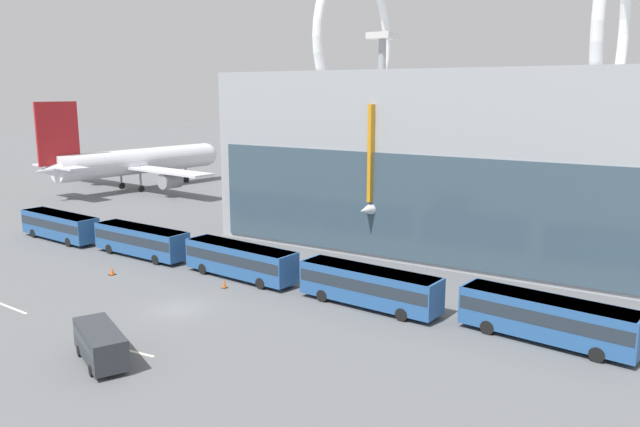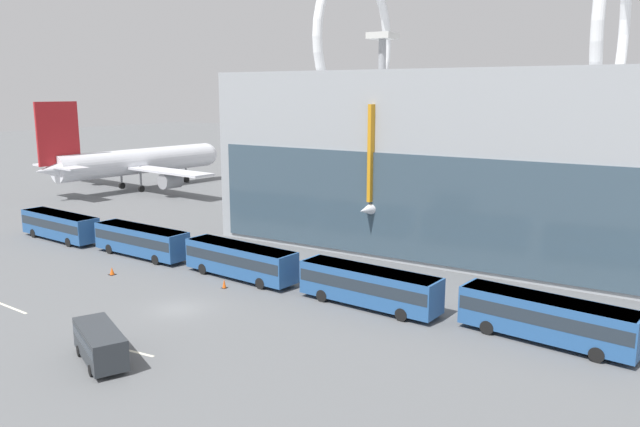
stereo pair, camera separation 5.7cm
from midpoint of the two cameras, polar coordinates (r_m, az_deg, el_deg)
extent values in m
plane|color=slate|center=(50.48, -12.90, -8.53)|extent=(440.00, 440.00, 0.00)
torus|color=white|center=(77.38, 3.21, 15.46)|extent=(1.10, 18.03, 18.03)
torus|color=white|center=(68.30, 25.14, 15.04)|extent=(1.10, 18.03, 18.03)
cylinder|color=silver|center=(112.37, -16.24, 4.61)|extent=(7.57, 30.48, 4.30)
sphere|color=silver|center=(121.65, -10.43, 5.34)|extent=(4.22, 4.22, 4.22)
cone|color=silver|center=(104.45, -23.00, 3.71)|extent=(4.79, 7.03, 4.09)
cube|color=silver|center=(111.41, -16.99, 4.13)|extent=(38.49, 8.07, 0.35)
cylinder|color=gray|center=(120.52, -19.86, 3.73)|extent=(2.84, 3.59, 2.49)
cylinder|color=gray|center=(103.00, -13.54, 2.93)|extent=(2.84, 3.59, 2.49)
cube|color=red|center=(104.32, -22.87, 6.75)|extent=(1.14, 6.79, 9.69)
cube|color=silver|center=(104.75, -22.67, 3.99)|extent=(11.47, 4.40, 0.28)
cylinder|color=gray|center=(118.73, -12.20, 3.98)|extent=(0.36, 0.36, 3.88)
cylinder|color=black|center=(118.97, -12.16, 3.05)|extent=(0.57, 1.14, 1.10)
cylinder|color=gray|center=(113.90, -17.75, 3.41)|extent=(0.36, 0.36, 3.88)
cylinder|color=black|center=(114.16, -17.69, 2.44)|extent=(0.57, 1.14, 1.10)
cylinder|color=gray|center=(109.33, -16.11, 3.20)|extent=(0.36, 0.36, 3.88)
cylinder|color=black|center=(109.60, -16.05, 2.19)|extent=(0.57, 1.14, 1.10)
cylinder|color=silver|center=(78.44, 13.10, 2.35)|extent=(10.51, 34.60, 5.05)
sphere|color=silver|center=(93.73, 18.14, 3.48)|extent=(4.95, 4.95, 4.95)
cone|color=silver|center=(64.09, 5.75, 0.67)|extent=(5.95, 8.19, 4.80)
cube|color=silver|center=(76.77, 12.33, 1.53)|extent=(36.50, 9.80, 0.35)
cylinder|color=gray|center=(82.33, 6.12, 1.47)|extent=(2.55, 3.77, 2.01)
cylinder|color=gray|center=(72.68, 19.28, -0.38)|extent=(2.55, 3.77, 2.01)
cube|color=orange|center=(64.00, 6.29, 5.66)|extent=(1.48, 6.68, 9.58)
cube|color=silver|center=(64.67, 6.19, 1.21)|extent=(13.49, 5.28, 0.28)
cylinder|color=gray|center=(88.99, 16.58, 1.52)|extent=(0.36, 0.36, 4.11)
cylinder|color=black|center=(89.34, 16.51, 0.22)|extent=(0.62, 1.16, 1.10)
cylinder|color=gray|center=(78.68, 10.20, 0.60)|extent=(0.36, 0.36, 4.11)
cylinder|color=black|center=(79.08, 10.14, -0.86)|extent=(0.62, 1.16, 1.10)
cylinder|color=gray|center=(75.55, 14.44, -0.01)|extent=(0.36, 0.36, 4.11)
cylinder|color=black|center=(75.96, 14.37, -1.53)|extent=(0.62, 1.16, 1.10)
cube|color=#285693|center=(77.02, -22.72, -0.99)|extent=(11.94, 3.62, 2.70)
cube|color=#232D38|center=(76.97, -22.74, -0.79)|extent=(11.71, 3.63, 0.94)
cube|color=silver|center=(76.78, -22.79, -0.05)|extent=(11.59, 3.51, 0.12)
cylinder|color=black|center=(74.84, -20.42, -2.12)|extent=(1.02, 0.38, 1.00)
cylinder|color=black|center=(73.59, -22.03, -2.45)|extent=(1.02, 0.38, 1.00)
cylinder|color=black|center=(80.97, -23.23, -1.36)|extent=(1.02, 0.38, 1.00)
cylinder|color=black|center=(79.82, -24.75, -1.65)|extent=(1.02, 0.38, 1.00)
cube|color=#285693|center=(66.56, -16.07, -2.35)|extent=(11.89, 3.30, 2.70)
cube|color=#232D38|center=(66.50, -16.08, -2.13)|extent=(11.66, 3.32, 0.94)
cube|color=silver|center=(66.28, -16.13, -1.27)|extent=(11.54, 3.20, 0.12)
cylinder|color=black|center=(64.88, -13.14, -3.67)|extent=(1.01, 0.35, 1.00)
cylinder|color=black|center=(63.34, -14.81, -4.11)|extent=(1.01, 0.35, 1.00)
cylinder|color=black|center=(70.38, -17.10, -2.72)|extent=(1.01, 0.35, 1.00)
cylinder|color=black|center=(68.97, -18.71, -3.09)|extent=(1.01, 0.35, 1.00)
cube|color=#285693|center=(57.08, -7.34, -4.22)|extent=(11.96, 3.76, 2.70)
cube|color=#232D38|center=(57.01, -7.34, -3.96)|extent=(11.73, 3.77, 0.94)
cube|color=silver|center=(56.75, -7.37, -2.96)|extent=(11.61, 3.65, 0.12)
cylinder|color=black|center=(55.87, -3.74, -5.79)|extent=(1.02, 0.39, 1.00)
cylinder|color=black|center=(54.13, -5.48, -6.38)|extent=(1.02, 0.39, 1.00)
cylinder|color=black|center=(60.76, -8.93, -4.51)|extent=(1.02, 0.39, 1.00)
cylinder|color=black|center=(59.17, -10.67, -5.00)|extent=(1.02, 0.39, 1.00)
cube|color=#285693|center=(49.42, 4.47, -6.59)|extent=(11.93, 3.52, 2.70)
cube|color=#232D38|center=(49.34, 4.47, -6.30)|extent=(11.70, 3.54, 0.94)
cube|color=silver|center=(49.04, 4.49, -5.16)|extent=(11.57, 3.42, 0.12)
cylinder|color=black|center=(49.12, 8.86, -8.32)|extent=(1.02, 0.37, 1.00)
cylinder|color=black|center=(47.07, 7.45, -9.15)|extent=(1.02, 0.37, 1.00)
cylinder|color=black|center=(52.68, 1.78, -6.83)|extent=(1.02, 0.37, 1.00)
cylinder|color=black|center=(50.77, 0.18, -7.52)|extent=(1.02, 0.37, 1.00)
cube|color=#285693|center=(45.29, 20.01, -8.93)|extent=(11.99, 4.01, 2.70)
cube|color=#232D38|center=(45.20, 20.03, -8.61)|extent=(11.76, 4.01, 0.94)
cube|color=silver|center=(44.88, 20.12, -7.38)|extent=(11.64, 3.89, 0.12)
cylinder|color=black|center=(45.92, 24.79, -10.66)|extent=(1.03, 0.41, 1.00)
cylinder|color=black|center=(43.68, 23.97, -11.70)|extent=(1.03, 0.41, 1.00)
cylinder|color=black|center=(47.96, 16.24, -9.13)|extent=(1.03, 0.41, 1.00)
cylinder|color=black|center=(45.82, 15.02, -10.02)|extent=(1.03, 0.41, 1.00)
cube|color=#2D3338|center=(42.09, -19.49, -11.12)|extent=(6.17, 4.38, 1.92)
cube|color=#232D38|center=(41.98, -19.51, -10.73)|extent=(6.02, 4.32, 0.58)
cylinder|color=black|center=(41.10, -17.51, -12.91)|extent=(0.73, 0.50, 0.70)
cylinder|color=black|center=(40.73, -20.21, -13.32)|extent=(0.73, 0.50, 0.70)
cylinder|color=black|center=(44.16, -18.67, -11.27)|extent=(0.73, 0.50, 0.70)
cylinder|color=black|center=(43.81, -21.18, -11.63)|extent=(0.73, 0.50, 0.70)
cylinder|color=gray|center=(66.15, 5.53, 6.10)|extent=(0.78, 0.78, 22.00)
cube|color=silver|center=(66.13, 5.72, 15.86)|extent=(2.56, 2.56, 0.64)
cube|color=silver|center=(44.51, -18.15, -11.54)|extent=(6.50, 0.81, 0.01)
cube|color=silver|center=(56.58, -27.17, -7.35)|extent=(7.69, 0.80, 0.01)
cube|color=black|center=(54.92, -8.76, -6.74)|extent=(0.46, 0.46, 0.02)
cone|color=#EA5914|center=(54.80, -8.77, -6.34)|extent=(0.34, 0.34, 0.78)
cube|color=black|center=(61.21, -18.49, -5.32)|extent=(0.60, 0.60, 0.02)
cone|color=#EA5914|center=(61.12, -18.51, -5.00)|extent=(0.44, 0.44, 0.69)
camera|label=1|loc=(0.03, -90.02, 0.00)|focal=35.00mm
camera|label=2|loc=(0.03, 89.98, 0.00)|focal=35.00mm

